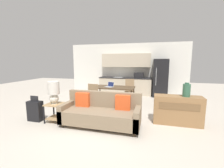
{
  "coord_description": "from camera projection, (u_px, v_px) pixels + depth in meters",
  "views": [
    {
      "loc": [
        1.39,
        -3.53,
        1.73
      ],
      "look_at": [
        0.03,
        1.5,
        0.95
      ],
      "focal_mm": 24.0,
      "sensor_mm": 36.0,
      "label": 1
    }
  ],
  "objects": [
    {
      "name": "ground_plane",
      "position": [
        96.0,
        127.0,
        3.99
      ],
      "size": [
        20.0,
        20.0,
        0.0
      ],
      "primitive_type": "plane",
      "color": "beige"
    },
    {
      "name": "wall_back",
      "position": [
        126.0,
        69.0,
        8.2
      ],
      "size": [
        6.4,
        0.07,
        2.7
      ],
      "color": "silver",
      "rests_on": "ground_plane"
    },
    {
      "name": "kitchen_counter",
      "position": [
        126.0,
        78.0,
        7.99
      ],
      "size": [
        2.75,
        0.65,
        2.15
      ],
      "color": "beige",
      "rests_on": "ground_plane"
    },
    {
      "name": "refrigerator",
      "position": [
        160.0,
        78.0,
        7.41
      ],
      "size": [
        0.7,
        0.77,
        1.86
      ],
      "color": "black",
      "rests_on": "ground_plane"
    },
    {
      "name": "dining_table",
      "position": [
        114.0,
        88.0,
        6.06
      ],
      "size": [
        1.61,
        0.84,
        0.72
      ],
      "color": "brown",
      "rests_on": "ground_plane"
    },
    {
      "name": "couch",
      "position": [
        101.0,
        113.0,
        4.07
      ],
      "size": [
        2.11,
        0.8,
        0.9
      ],
      "color": "#3D2D1E",
      "rests_on": "ground_plane"
    },
    {
      "name": "side_table",
      "position": [
        55.0,
        110.0,
        4.32
      ],
      "size": [
        0.47,
        0.47,
        0.54
      ],
      "color": "tan",
      "rests_on": "ground_plane"
    },
    {
      "name": "table_lamp",
      "position": [
        54.0,
        91.0,
        4.24
      ],
      "size": [
        0.32,
        0.32,
        0.65
      ],
      "color": "silver",
      "rests_on": "side_table"
    },
    {
      "name": "credenza",
      "position": [
        177.0,
        110.0,
        4.16
      ],
      "size": [
        1.27,
        0.43,
        0.8
      ],
      "color": "olive",
      "rests_on": "ground_plane"
    },
    {
      "name": "vase",
      "position": [
        187.0,
        90.0,
        4.01
      ],
      "size": [
        0.2,
        0.2,
        0.38
      ],
      "color": "#336047",
      "rests_on": "credenza"
    },
    {
      "name": "dining_chair_near_left",
      "position": [
        95.0,
        95.0,
        5.44
      ],
      "size": [
        0.47,
        0.47,
        0.95
      ],
      "rotation": [
        0.0,
        0.0,
        3.02
      ],
      "color": "#997A56",
      "rests_on": "ground_plane"
    },
    {
      "name": "dining_chair_far_right",
      "position": [
        130.0,
        89.0,
        6.73
      ],
      "size": [
        0.48,
        0.48,
        0.95
      ],
      "rotation": [
        0.0,
        0.0,
        0.14
      ],
      "color": "#997A56",
      "rests_on": "ground_plane"
    },
    {
      "name": "laptop",
      "position": [
        110.0,
        86.0,
        6.05
      ],
      "size": [
        0.4,
        0.37,
        0.2
      ],
      "rotation": [
        0.0,
        0.0,
        -0.46
      ],
      "color": "#B7BABC",
      "rests_on": "dining_table"
    },
    {
      "name": "suitcase",
      "position": [
        35.0,
        111.0,
        4.4
      ],
      "size": [
        0.42,
        0.22,
        0.75
      ],
      "color": "black",
      "rests_on": "ground_plane"
    }
  ]
}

